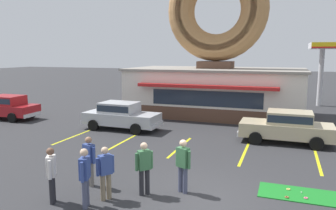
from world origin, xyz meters
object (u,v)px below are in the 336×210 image
object	(u,v)px
pedestrian_clipboard_woman	(183,163)
pedestrian_blue_sweater_man	(89,159)
pedestrian_beanie_man	(105,171)
pedestrian_leather_jacket_man	(85,175)
pedestrian_crossing_woman	(144,166)
trash_bin	(134,109)
car_silver	(121,115)
pedestrian_hooded_kid	(51,172)
golf_ball	(301,192)
car_red	(6,106)
car_champagne	(287,126)

from	to	relation	value
pedestrian_clipboard_woman	pedestrian_blue_sweater_man	bearing A→B (deg)	-170.11
pedestrian_beanie_man	pedestrian_blue_sweater_man	bearing A→B (deg)	144.79
pedestrian_leather_jacket_man	pedestrian_crossing_woman	distance (m)	1.84
pedestrian_leather_jacket_man	pedestrian_beanie_man	xyz separation A→B (m)	(0.29, 0.64, -0.06)
pedestrian_blue_sweater_man	trash_bin	world-z (taller)	pedestrian_blue_sweater_man
pedestrian_crossing_woman	car_silver	bearing A→B (deg)	122.48
car_silver	pedestrian_clipboard_woman	distance (m)	9.42
pedestrian_crossing_woman	trash_bin	xyz separation A→B (m)	(-6.06, 11.88, -0.44)
pedestrian_hooded_kid	pedestrian_crossing_woman	size ratio (longest dim) A/B	1.00
pedestrian_hooded_kid	pedestrian_clipboard_woman	world-z (taller)	pedestrian_clipboard_woman
pedestrian_blue_sweater_man	pedestrian_clipboard_woman	xyz separation A→B (m)	(3.11, 0.54, 0.03)
pedestrian_leather_jacket_man	pedestrian_crossing_woman	size ratio (longest dim) A/B	1.03
trash_bin	car_silver	bearing A→B (deg)	-75.00
pedestrian_blue_sweater_man	trash_bin	bearing A→B (deg)	108.82
pedestrian_clipboard_woman	pedestrian_beanie_man	bearing A→B (deg)	-147.73
pedestrian_blue_sweater_man	pedestrian_crossing_woman	size ratio (longest dim) A/B	1.00
pedestrian_blue_sweater_man	pedestrian_clipboard_woman	size ratio (longest dim) A/B	0.97
pedestrian_clipboard_woman	pedestrian_crossing_woman	size ratio (longest dim) A/B	1.03
golf_ball	trash_bin	distance (m)	14.77
car_red	pedestrian_leather_jacket_man	size ratio (longest dim) A/B	2.63
car_champagne	pedestrian_clipboard_woman	size ratio (longest dim) A/B	2.62
car_silver	car_red	world-z (taller)	same
pedestrian_crossing_woman	pedestrian_blue_sweater_man	bearing A→B (deg)	179.08
pedestrian_blue_sweater_man	car_red	bearing A→B (deg)	146.11
pedestrian_leather_jacket_man	pedestrian_crossing_woman	xyz separation A→B (m)	(1.25, 1.35, -0.04)
car_champagne	pedestrian_beanie_man	bearing A→B (deg)	-120.65
golf_ball	pedestrian_leather_jacket_man	size ratio (longest dim) A/B	0.02
car_silver	pedestrian_hooded_kid	xyz separation A→B (m)	(2.62, -9.24, 0.07)
trash_bin	pedestrian_leather_jacket_man	bearing A→B (deg)	-70.02
pedestrian_clipboard_woman	car_silver	bearing A→B (deg)	129.95
pedestrian_hooded_kid	trash_bin	distance (m)	13.84
car_silver	pedestrian_leather_jacket_man	size ratio (longest dim) A/B	2.62
car_champagne	pedestrian_crossing_woman	size ratio (longest dim) A/B	2.69
car_champagne	pedestrian_crossing_woman	distance (m)	9.00
golf_ball	trash_bin	size ratio (longest dim) A/B	0.04
pedestrian_blue_sweater_man	pedestrian_crossing_woman	distance (m)	2.02
car_red	golf_ball	bearing A→B (deg)	-18.54
pedestrian_blue_sweater_man	trash_bin	xyz separation A→B (m)	(-4.04, 11.85, -0.44)
car_red	pedestrian_leather_jacket_man	bearing A→B (deg)	-36.53
pedestrian_hooded_kid	pedestrian_beanie_man	world-z (taller)	pedestrian_hooded_kid
pedestrian_leather_jacket_man	pedestrian_blue_sweater_man	bearing A→B (deg)	119.15
car_silver	car_red	bearing A→B (deg)	179.11
car_red	pedestrian_clipboard_woman	xyz separation A→B (m)	(14.87, -7.36, 0.10)
car_champagne	golf_ball	bearing A→B (deg)	-85.55
car_red	pedestrian_hooded_kid	bearing A→B (deg)	-39.35
car_red	pedestrian_hooded_kid	distance (m)	14.80
pedestrian_leather_jacket_man	car_champagne	bearing A→B (deg)	59.75
pedestrian_blue_sweater_man	trash_bin	distance (m)	12.53
pedestrian_leather_jacket_man	pedestrian_crossing_woman	world-z (taller)	pedestrian_leather_jacket_man
golf_ball	car_red	distance (m)	19.48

